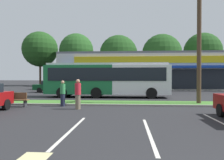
# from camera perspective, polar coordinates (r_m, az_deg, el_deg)

# --- Properties ---
(grass_median) EXTENTS (56.00, 2.20, 0.12)m
(grass_median) POSITION_cam_1_polar(r_m,az_deg,el_deg) (16.12, 5.95, -5.93)
(grass_median) COLOR #427A2D
(grass_median) RESTS_ON ground_plane
(curb_lip) EXTENTS (56.00, 0.24, 0.12)m
(curb_lip) POSITION_cam_1_polar(r_m,az_deg,el_deg) (14.91, 6.09, -6.48)
(curb_lip) COLOR gray
(curb_lip) RESTS_ON ground_plane
(parking_stripe_0) EXTENTS (0.12, 4.80, 0.01)m
(parking_stripe_0) POSITION_cam_1_polar(r_m,az_deg,el_deg) (8.45, -10.44, -12.52)
(parking_stripe_0) COLOR silver
(parking_stripe_0) RESTS_ON ground_plane
(parking_stripe_1) EXTENTS (0.12, 4.80, 0.01)m
(parking_stripe_1) POSITION_cam_1_polar(r_m,az_deg,el_deg) (8.00, 9.49, -13.28)
(parking_stripe_1) COLOR silver
(parking_stripe_1) RESTS_ON ground_plane
(parking_stripe_2) EXTENTS (0.12, 4.80, 0.01)m
(parking_stripe_2) POSITION_cam_1_polar(r_m,az_deg,el_deg) (10.44, 26.77, -10.03)
(parking_stripe_2) COLOR silver
(parking_stripe_2) RESTS_ON ground_plane
(storefront_building) EXTENTS (27.11, 14.25, 5.69)m
(storefront_building) POSITION_cam_1_polar(r_m,az_deg,el_deg) (38.57, 8.56, 2.14)
(storefront_building) COLOR beige
(storefront_building) RESTS_ON ground_plane
(tree_far_left) EXTENTS (7.70, 7.70, 11.88)m
(tree_far_left) POSITION_cam_1_polar(r_m,az_deg,el_deg) (51.56, -18.01, 7.53)
(tree_far_left) COLOR #473323
(tree_far_left) RESTS_ON ground_plane
(tree_left) EXTENTS (7.17, 7.17, 11.08)m
(tree_left) POSITION_cam_1_polar(r_m,az_deg,el_deg) (47.62, -9.15, 7.47)
(tree_left) COLOR #473323
(tree_left) RESTS_ON ground_plane
(tree_mid_left) EXTENTS (8.00, 8.00, 10.72)m
(tree_mid_left) POSITION_cam_1_polar(r_m,az_deg,el_deg) (46.95, 1.68, 6.64)
(tree_mid_left) COLOR #473323
(tree_mid_left) RESTS_ON ground_plane
(tree_mid) EXTENTS (7.81, 7.81, 10.40)m
(tree_mid) POSITION_cam_1_polar(r_m,az_deg,el_deg) (45.18, 12.71, 6.56)
(tree_mid) COLOR #473323
(tree_mid) RESTS_ON ground_plane
(tree_mid_right) EXTENTS (7.92, 7.92, 11.27)m
(tree_mid_right) POSITION_cam_1_polar(r_m,az_deg,el_deg) (51.01, 22.30, 6.77)
(tree_mid_right) COLOR #473323
(tree_mid_right) RESTS_ON ground_plane
(utility_pole) EXTENTS (3.14, 2.38, 11.21)m
(utility_pole) POSITION_cam_1_polar(r_m,az_deg,el_deg) (17.04, 21.08, 14.37)
(utility_pole) COLOR #4C3826
(utility_pole) RESTS_ON ground_plane
(city_bus) EXTENTS (11.76, 2.81, 3.25)m
(city_bus) POSITION_cam_1_polar(r_m,az_deg,el_deg) (21.18, -1.21, 0.31)
(city_bus) COLOR #196638
(city_bus) RESTS_ON ground_plane
(bus_stop_bench) EXTENTS (1.60, 0.45, 0.95)m
(bus_stop_bench) POSITION_cam_1_polar(r_m,az_deg,el_deg) (15.65, -23.55, -4.56)
(bus_stop_bench) COLOR brown
(bus_stop_bench) RESTS_ON ground_plane
(car_0) EXTENTS (4.76, 1.97, 1.44)m
(car_0) POSITION_cam_1_polar(r_m,az_deg,el_deg) (28.82, -14.86, -1.60)
(car_0) COLOR #0C3F1E
(car_0) RESTS_ON ground_plane
(pedestrian_near_bench) EXTENTS (0.34, 0.34, 1.71)m
(pedestrian_near_bench) POSITION_cam_1_polar(r_m,az_deg,el_deg) (15.05, -12.56, -3.37)
(pedestrian_near_bench) COLOR #1E2338
(pedestrian_near_bench) RESTS_ON ground_plane
(pedestrian_by_pole) EXTENTS (0.37, 0.37, 1.81)m
(pedestrian_by_pole) POSITION_cam_1_polar(r_m,az_deg,el_deg) (13.54, -8.77, -3.61)
(pedestrian_by_pole) COLOR #726651
(pedestrian_by_pole) RESTS_ON ground_plane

